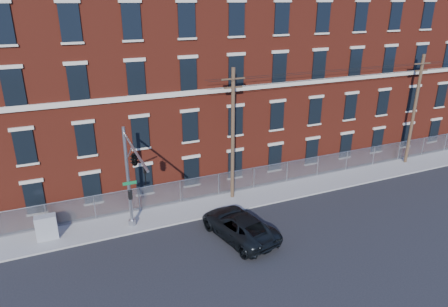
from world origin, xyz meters
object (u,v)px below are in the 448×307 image
traffic_signal_mast (133,166)px  utility_pole_near (233,133)px  utility_cabinet (47,227)px  pickup_truck (239,225)px

traffic_signal_mast → utility_pole_near: bearing=23.1°
utility_pole_near → utility_cabinet: size_ratio=6.17×
utility_pole_near → pickup_truck: bearing=-109.9°
traffic_signal_mast → utility_cabinet: bearing=152.1°
traffic_signal_mast → pickup_truck: traffic_signal_mast is taller
traffic_signal_mast → utility_cabinet: 7.48m
pickup_truck → utility_cabinet: (-11.46, 4.49, 0.11)m
traffic_signal_mast → utility_pole_near: utility_pole_near is taller
traffic_signal_mast → utility_pole_near: size_ratio=0.70×
traffic_signal_mast → utility_cabinet: traffic_signal_mast is taller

